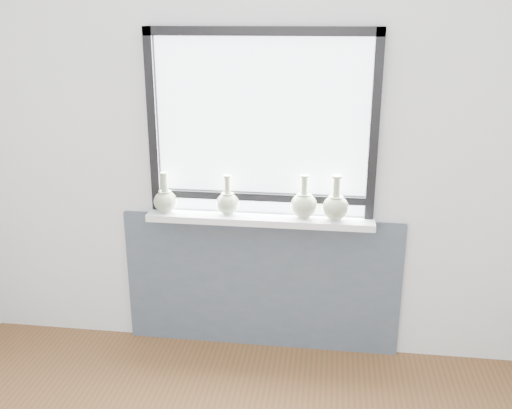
# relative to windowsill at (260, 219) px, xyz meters

# --- Properties ---
(back_wall) EXTENTS (3.60, 0.02, 2.60)m
(back_wall) POSITION_rel_windowsill_xyz_m (0.00, 0.10, 0.42)
(back_wall) COLOR silver
(back_wall) RESTS_ON ground
(apron_panel) EXTENTS (1.70, 0.03, 0.86)m
(apron_panel) POSITION_rel_windowsill_xyz_m (0.00, 0.07, -0.45)
(apron_panel) COLOR #474F5F
(apron_panel) RESTS_ON ground
(windowsill) EXTENTS (1.32, 0.18, 0.04)m
(windowsill) POSITION_rel_windowsill_xyz_m (0.00, 0.00, 0.00)
(windowsill) COLOR white
(windowsill) RESTS_ON apron_panel
(window) EXTENTS (1.30, 0.06, 1.05)m
(window) POSITION_rel_windowsill_xyz_m (0.00, 0.06, 0.56)
(window) COLOR black
(window) RESTS_ON windowsill
(vase_a) EXTENTS (0.14, 0.14, 0.24)m
(vase_a) POSITION_rel_windowsill_xyz_m (-0.56, -0.01, 0.09)
(vase_a) COLOR #9AA984
(vase_a) RESTS_ON windowsill
(vase_b) EXTENTS (0.14, 0.14, 0.23)m
(vase_b) POSITION_rel_windowsill_xyz_m (-0.19, 0.01, 0.09)
(vase_b) COLOR #9AA984
(vase_b) RESTS_ON windowsill
(vase_c) EXTENTS (0.15, 0.15, 0.25)m
(vase_c) POSITION_rel_windowsill_xyz_m (0.25, 0.01, 0.10)
(vase_c) COLOR #9AA984
(vase_c) RESTS_ON windowsill
(vase_d) EXTENTS (0.15, 0.15, 0.26)m
(vase_d) POSITION_rel_windowsill_xyz_m (0.43, -0.00, 0.10)
(vase_d) COLOR #9AA984
(vase_d) RESTS_ON windowsill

